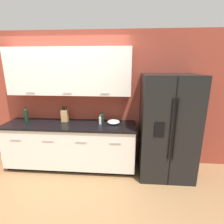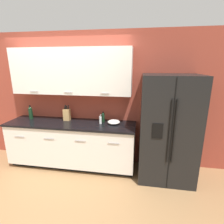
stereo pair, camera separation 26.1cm
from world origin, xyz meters
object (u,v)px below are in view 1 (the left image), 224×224
object	(u,v)px
soap_dispenser	(100,120)
mixing_bowl	(114,122)
wine_bottle	(26,115)
refrigerator	(167,127)
knife_block	(65,116)
oil_bottle	(102,117)

from	to	relation	value
soap_dispenser	mixing_bowl	bearing A→B (deg)	7.21
wine_bottle	mixing_bowl	world-z (taller)	wine_bottle
refrigerator	mixing_bowl	size ratio (longest dim) A/B	7.91
knife_block	oil_bottle	bearing A→B (deg)	0.56
wine_bottle	soap_dispenser	distance (m)	1.48
knife_block	soap_dispenser	bearing A→B (deg)	-8.56
wine_bottle	mixing_bowl	size ratio (longest dim) A/B	1.22
mixing_bowl	refrigerator	bearing A→B (deg)	-7.76
soap_dispenser	oil_bottle	bearing A→B (deg)	77.01
refrigerator	mixing_bowl	bearing A→B (deg)	172.24
oil_bottle	soap_dispenser	bearing A→B (deg)	-102.99
wine_bottle	oil_bottle	xyz separation A→B (m)	(1.50, 0.04, -0.03)
refrigerator	oil_bottle	size ratio (longest dim) A/B	8.97
wine_bottle	oil_bottle	world-z (taller)	wine_bottle
wine_bottle	mixing_bowl	distance (m)	1.73
refrigerator	soap_dispenser	xyz separation A→B (m)	(-1.21, 0.10, 0.06)
wine_bottle	soap_dispenser	size ratio (longest dim) A/B	1.58
wine_bottle	refrigerator	bearing A→B (deg)	-3.59
refrigerator	oil_bottle	xyz separation A→B (m)	(-1.19, 0.21, 0.09)
wine_bottle	soap_dispenser	bearing A→B (deg)	-2.69
refrigerator	wine_bottle	bearing A→B (deg)	176.41
oil_bottle	wine_bottle	bearing A→B (deg)	-178.30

